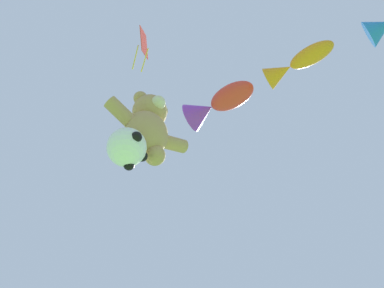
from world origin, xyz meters
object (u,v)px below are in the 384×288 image
Objects in this scene: soccer_ball_kite at (127,148)px; fish_kite_crimson at (216,104)px; fish_kite_tangerine at (295,64)px; diamond_kite at (143,45)px; teddy_bear_kite at (148,126)px.

fish_kite_crimson is (2.70, -0.17, 4.37)m from soccer_ball_kite.
fish_kite_crimson is 1.10× the size of fish_kite_tangerine.
soccer_ball_kite is 0.39× the size of fish_kite_crimson.
diamond_kite reaches higher than fish_kite_tangerine.
diamond_kite is at bearing -152.44° from teddy_bear_kite.
soccer_ball_kite is 0.39× the size of diamond_kite.
diamond_kite reaches higher than fish_kite_crimson.
diamond_kite is (-3.00, -0.18, 0.22)m from fish_kite_crimson.
fish_kite_crimson is at bearing -5.46° from teddy_bear_kite.
soccer_ball_kite is 4.61m from diamond_kite.
fish_kite_tangerine is 0.91× the size of diamond_kite.
soccer_ball_kite is at bearing 143.08° from fish_kite_tangerine.
teddy_bear_kite is 3.79m from fish_kite_crimson.
soccer_ball_kite is 6.30m from fish_kite_tangerine.
soccer_ball_kite is (-0.45, -0.05, -1.33)m from teddy_bear_kite.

